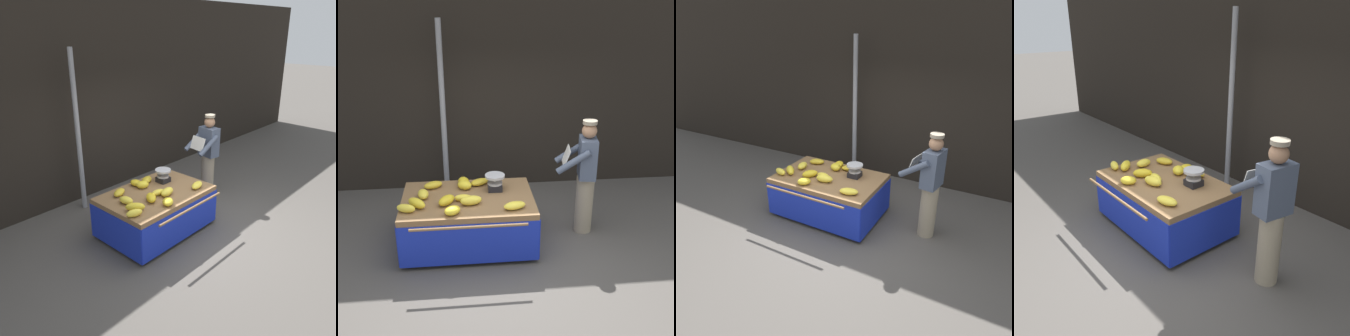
% 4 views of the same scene
% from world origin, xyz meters
% --- Properties ---
extents(ground_plane, '(60.00, 60.00, 0.00)m').
position_xyz_m(ground_plane, '(0.00, 0.00, 0.00)').
color(ground_plane, '#514C47').
extents(back_wall, '(16.00, 0.24, 3.89)m').
position_xyz_m(back_wall, '(0.00, 2.64, 1.95)').
color(back_wall, black).
rests_on(back_wall, ground).
extents(street_pole, '(0.09, 0.09, 2.98)m').
position_xyz_m(street_pole, '(-0.91, 2.15, 1.49)').
color(street_pole, gray).
rests_on(street_pole, ground).
extents(banana_cart, '(1.82, 1.40, 0.73)m').
position_xyz_m(banana_cart, '(-0.56, 0.52, 0.54)').
color(banana_cart, olive).
rests_on(banana_cart, ground).
extents(weighing_scale, '(0.28, 0.28, 0.23)m').
position_xyz_m(weighing_scale, '(-0.17, 0.73, 0.84)').
color(weighing_scale, black).
rests_on(weighing_scale, banana_cart).
extents(banana_bunch_0, '(0.27, 0.27, 0.11)m').
position_xyz_m(banana_bunch_0, '(-0.76, 0.07, 0.78)').
color(banana_bunch_0, yellow).
rests_on(banana_bunch_0, banana_cart).
extents(banana_bunch_1, '(0.31, 0.20, 0.12)m').
position_xyz_m(banana_bunch_1, '(-0.52, 0.31, 0.79)').
color(banana_bunch_1, yellow).
rests_on(banana_bunch_1, banana_cart).
extents(banana_bunch_2, '(0.33, 0.28, 0.09)m').
position_xyz_m(banana_bunch_2, '(-0.38, 0.93, 0.77)').
color(banana_bunch_2, gold).
rests_on(banana_bunch_2, banana_cart).
extents(banana_bunch_3, '(0.31, 0.25, 0.10)m').
position_xyz_m(banana_bunch_3, '(-1.05, 0.88, 0.78)').
color(banana_bunch_3, gold).
rests_on(banana_bunch_3, banana_cart).
extents(banana_bunch_4, '(0.26, 0.15, 0.10)m').
position_xyz_m(banana_bunch_4, '(-0.62, 0.42, 0.77)').
color(banana_bunch_4, yellow).
rests_on(banana_bunch_4, banana_cart).
extents(banana_bunch_5, '(0.29, 0.31, 0.12)m').
position_xyz_m(banana_bunch_5, '(-0.84, 0.35, 0.79)').
color(banana_bunch_5, gold).
rests_on(banana_bunch_5, banana_cart).
extents(banana_bunch_6, '(0.30, 0.30, 0.13)m').
position_xyz_m(banana_bunch_6, '(-1.23, 0.30, 0.79)').
color(banana_bunch_6, yellow).
rests_on(banana_bunch_6, banana_cart).
extents(banana_bunch_7, '(0.18, 0.23, 0.11)m').
position_xyz_m(banana_bunch_7, '(-0.61, 0.96, 0.78)').
color(banana_bunch_7, gold).
rests_on(banana_bunch_7, banana_cart).
extents(banana_bunch_8, '(0.18, 0.26, 0.11)m').
position_xyz_m(banana_bunch_8, '(-1.16, 0.58, 0.78)').
color(banana_bunch_8, yellow).
rests_on(banana_bunch_8, banana_cart).
extents(banana_bunch_9, '(0.27, 0.19, 0.11)m').
position_xyz_m(banana_bunch_9, '(-1.35, 0.18, 0.78)').
color(banana_bunch_9, yellow).
rests_on(banana_bunch_9, banana_cart).
extents(banana_bunch_10, '(0.27, 0.26, 0.13)m').
position_xyz_m(banana_bunch_10, '(-0.60, 0.81, 0.79)').
color(banana_bunch_10, yellow).
rests_on(banana_bunch_10, banana_cart).
extents(banana_bunch_11, '(0.32, 0.22, 0.10)m').
position_xyz_m(banana_bunch_11, '(0.04, 0.13, 0.78)').
color(banana_bunch_11, yellow).
rests_on(banana_bunch_11, banana_cart).
extents(vendor_person, '(0.63, 0.58, 1.71)m').
position_xyz_m(vendor_person, '(1.13, 0.72, 0.87)').
color(vendor_person, gray).
rests_on(vendor_person, ground).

